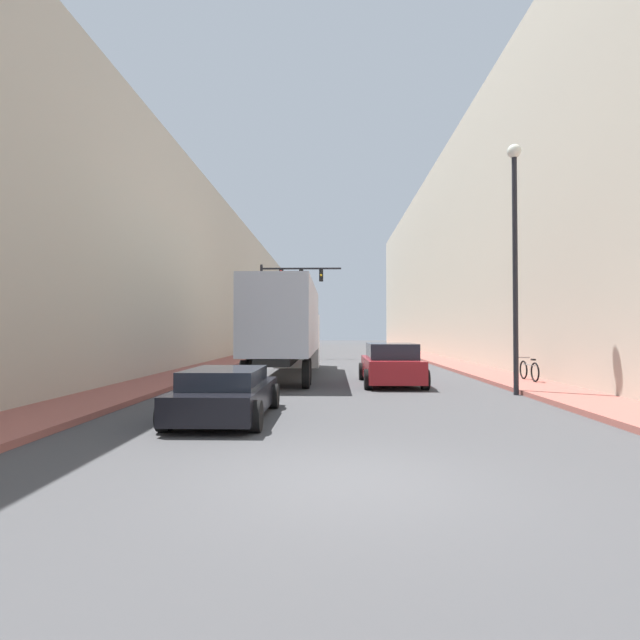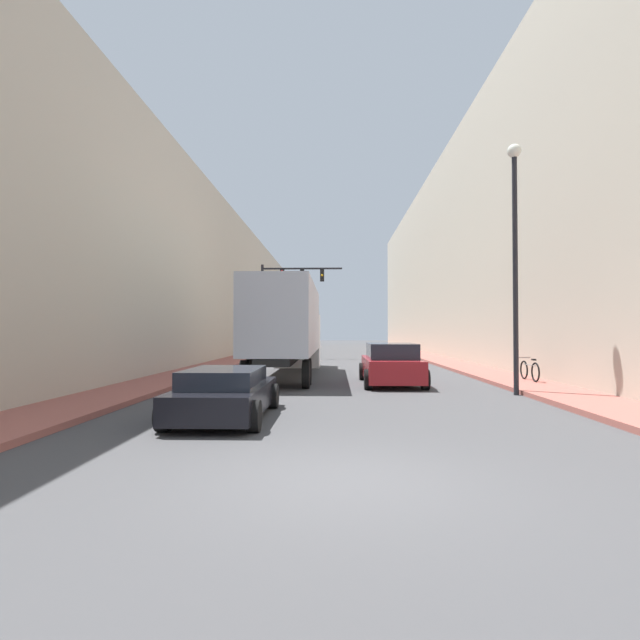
{
  "view_description": "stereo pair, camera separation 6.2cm",
  "coord_description": "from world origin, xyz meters",
  "px_view_note": "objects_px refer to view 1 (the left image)",
  "views": [
    {
      "loc": [
        -0.22,
        -6.72,
        2.02
      ],
      "look_at": [
        -0.68,
        10.53,
        2.4
      ],
      "focal_mm": 28.0,
      "sensor_mm": 36.0,
      "label": 1
    },
    {
      "loc": [
        -0.16,
        -6.72,
        2.02
      ],
      "look_at": [
        -0.68,
        10.53,
        2.4
      ],
      "focal_mm": 28.0,
      "sensor_mm": 36.0,
      "label": 2
    }
  ],
  "objects_px": {
    "traffic_signal_gantry": "(282,292)",
    "street_lamp": "(515,237)",
    "parked_bicycle": "(529,370)",
    "semi_truck": "(289,325)",
    "sedan_car": "(226,394)",
    "suv_car": "(391,365)"
  },
  "relations": [
    {
      "from": "semi_truck",
      "to": "parked_bicycle",
      "type": "height_order",
      "value": "semi_truck"
    },
    {
      "from": "semi_truck",
      "to": "street_lamp",
      "type": "xyz_separation_m",
      "value": [
        7.81,
        -6.78,
        2.73
      ]
    },
    {
      "from": "traffic_signal_gantry",
      "to": "parked_bicycle",
      "type": "height_order",
      "value": "traffic_signal_gantry"
    },
    {
      "from": "sedan_car",
      "to": "suv_car",
      "type": "height_order",
      "value": "suv_car"
    },
    {
      "from": "traffic_signal_gantry",
      "to": "street_lamp",
      "type": "height_order",
      "value": "street_lamp"
    },
    {
      "from": "suv_car",
      "to": "street_lamp",
      "type": "bearing_deg",
      "value": -40.13
    },
    {
      "from": "semi_truck",
      "to": "suv_car",
      "type": "bearing_deg",
      "value": -41.62
    },
    {
      "from": "street_lamp",
      "to": "sedan_car",
      "type": "bearing_deg",
      "value": -151.63
    },
    {
      "from": "semi_truck",
      "to": "suv_car",
      "type": "height_order",
      "value": "semi_truck"
    },
    {
      "from": "semi_truck",
      "to": "street_lamp",
      "type": "bearing_deg",
      "value": -40.94
    },
    {
      "from": "sedan_car",
      "to": "street_lamp",
      "type": "relative_size",
      "value": 0.55
    },
    {
      "from": "sedan_car",
      "to": "traffic_signal_gantry",
      "type": "height_order",
      "value": "traffic_signal_gantry"
    },
    {
      "from": "traffic_signal_gantry",
      "to": "parked_bicycle",
      "type": "bearing_deg",
      "value": -57.75
    },
    {
      "from": "parked_bicycle",
      "to": "traffic_signal_gantry",
      "type": "bearing_deg",
      "value": 122.25
    },
    {
      "from": "traffic_signal_gantry",
      "to": "street_lamp",
      "type": "bearing_deg",
      "value": -65.35
    },
    {
      "from": "sedan_car",
      "to": "traffic_signal_gantry",
      "type": "relative_size",
      "value": 0.63
    },
    {
      "from": "semi_truck",
      "to": "traffic_signal_gantry",
      "type": "height_order",
      "value": "traffic_signal_gantry"
    },
    {
      "from": "semi_truck",
      "to": "sedan_car",
      "type": "height_order",
      "value": "semi_truck"
    },
    {
      "from": "semi_truck",
      "to": "sedan_car",
      "type": "bearing_deg",
      "value": -92.17
    },
    {
      "from": "street_lamp",
      "to": "suv_car",
      "type": "bearing_deg",
      "value": 139.87
    },
    {
      "from": "semi_truck",
      "to": "parked_bicycle",
      "type": "xyz_separation_m",
      "value": [
        9.43,
        -3.66,
        -1.74
      ]
    },
    {
      "from": "suv_car",
      "to": "street_lamp",
      "type": "relative_size",
      "value": 0.59
    }
  ]
}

